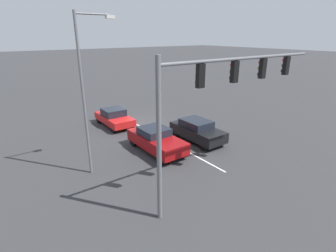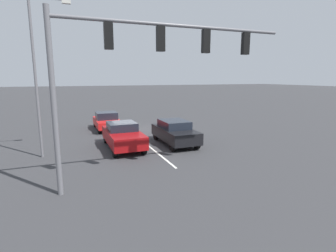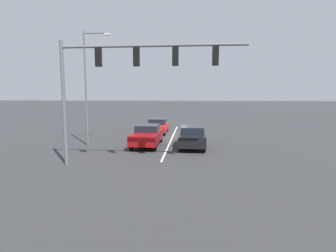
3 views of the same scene
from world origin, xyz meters
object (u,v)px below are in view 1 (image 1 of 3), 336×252
at_px(traffic_signal_gantry, 222,89).
at_px(car_red_midlane_second, 114,117).
at_px(street_lamp_right_shoulder, 86,87).
at_px(car_maroon_midlane_front, 156,140).
at_px(car_black_leftlane_front, 197,130).

bearing_deg(traffic_signal_gantry, car_red_midlane_second, -90.90).
height_order(car_red_midlane_second, street_lamp_right_shoulder, street_lamp_right_shoulder).
xyz_separation_m(car_maroon_midlane_front, traffic_signal_gantry, (0.22, 5.65, 4.32)).
relative_size(car_red_midlane_second, street_lamp_right_shoulder, 0.50).
relative_size(car_black_leftlane_front, traffic_signal_gantry, 0.44).
bearing_deg(car_black_leftlane_front, street_lamp_right_shoulder, 0.18).
height_order(car_maroon_midlane_front, car_red_midlane_second, car_maroon_midlane_front).
distance_m(car_black_leftlane_front, car_red_midlane_second, 7.44).
bearing_deg(street_lamp_right_shoulder, car_red_midlane_second, -122.94).
bearing_deg(traffic_signal_gantry, car_maroon_midlane_front, -92.26).
bearing_deg(car_maroon_midlane_front, traffic_signal_gantry, 87.74).
bearing_deg(car_red_midlane_second, car_maroon_midlane_front, 90.31).
height_order(car_maroon_midlane_front, street_lamp_right_shoulder, street_lamp_right_shoulder).
bearing_deg(car_red_midlane_second, car_black_leftlane_front, 117.38).
distance_m(car_red_midlane_second, traffic_signal_gantry, 12.80).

